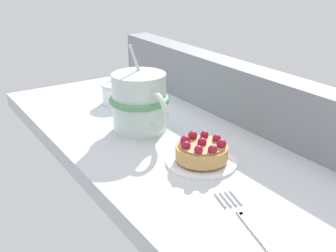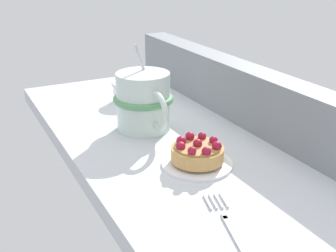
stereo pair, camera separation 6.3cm
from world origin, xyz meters
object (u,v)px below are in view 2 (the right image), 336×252
dessert_fork (231,228)px  sugar_bowl (129,91)px  coffee_mug (144,101)px  dessert_plate (197,162)px  raspberry_tart (197,151)px

dessert_fork → sugar_bowl: sugar_bowl is taller
coffee_mug → dessert_plate: bearing=4.1°
raspberry_tart → dessert_fork: bearing=-17.2°
dessert_fork → coffee_mug: bearing=173.5°
raspberry_tart → dessert_fork: size_ratio=0.50×
coffee_mug → sugar_bowl: (-15.64, 3.44, -3.01)cm
raspberry_tart → coffee_mug: coffee_mug is taller
sugar_bowl → raspberry_tart: bearing=-4.1°
raspberry_tart → coffee_mug: (-16.50, -1.16, 3.01)cm
dessert_plate → dessert_fork: (15.69, -4.86, -0.11)cm
coffee_mug → dessert_fork: bearing=-6.5°
raspberry_tart → coffee_mug: bearing=-176.0°
dessert_plate → raspberry_tart: bearing=-114.8°
coffee_mug → raspberry_tart: bearing=4.0°
dessert_fork → sugar_bowl: 48.41cm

